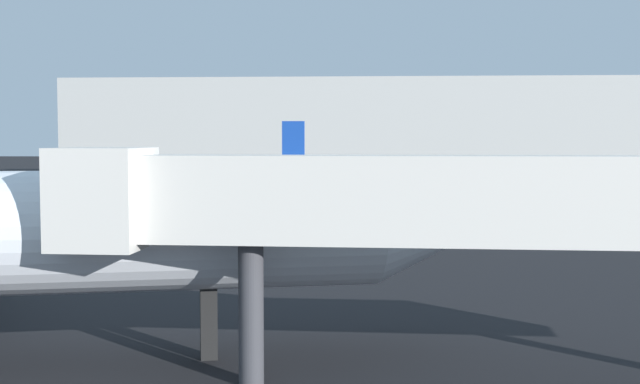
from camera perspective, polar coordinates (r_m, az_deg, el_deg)
airplane_distant at (r=85.72m, az=4.35°, el=1.02°), size 26.09×16.76×8.59m
jet_bridge at (r=22.85m, az=8.50°, el=-0.86°), size 23.42×2.99×6.57m
terminal_building at (r=138.89m, az=3.16°, el=4.13°), size 93.44×26.63×15.97m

